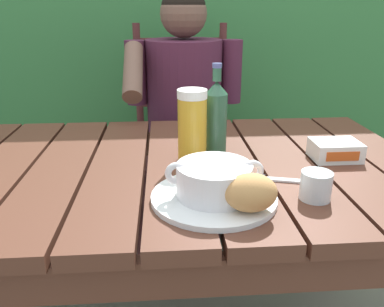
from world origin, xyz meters
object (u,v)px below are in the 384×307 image
object	(u,v)px
person_eating	(184,109)
table_knife	(264,178)
chair_near_diner	(183,141)
beer_bottle	(216,117)
soup_bowl	(214,179)
water_glass_small	(316,186)
beer_glass	(192,125)
serving_plate	(214,197)
bread_roll	(251,193)
butter_tub	(335,150)

from	to	relation	value
person_eating	table_knife	distance (m)	0.79
chair_near_diner	beer_bottle	xyz separation A→B (m)	(0.05, -0.79, 0.34)
soup_bowl	water_glass_small	world-z (taller)	soup_bowl
soup_bowl	beer_glass	world-z (taller)	beer_glass
serving_plate	soup_bowl	world-z (taller)	soup_bowl
serving_plate	bread_roll	distance (m)	0.11
bread_roll	beer_bottle	world-z (taller)	beer_bottle
water_glass_small	table_knife	xyz separation A→B (m)	(-0.08, 0.11, -0.03)
beer_bottle	bread_roll	bearing A→B (deg)	-86.58
beer_bottle	water_glass_small	distance (m)	0.35
beer_glass	chair_near_diner	bearing A→B (deg)	88.90
beer_bottle	soup_bowl	bearing A→B (deg)	-98.14
serving_plate	table_knife	xyz separation A→B (m)	(0.13, 0.09, -0.00)
water_glass_small	table_knife	size ratio (longest dim) A/B	0.45
water_glass_small	bread_roll	bearing A→B (deg)	-158.57
person_eating	beer_bottle	xyz separation A→B (m)	(0.06, -0.58, 0.12)
soup_bowl	water_glass_small	bearing A→B (deg)	-3.01
chair_near_diner	butter_tub	distance (m)	0.97
chair_near_diner	table_knife	bearing A→B (deg)	-81.52
water_glass_small	butter_tub	bearing A→B (deg)	58.05
beer_glass	beer_bottle	distance (m)	0.08
beer_glass	bread_roll	bearing A→B (deg)	-73.87
person_eating	bread_roll	size ratio (longest dim) A/B	11.24
bread_roll	butter_tub	xyz separation A→B (m)	(0.30, 0.29, -0.03)
person_eating	water_glass_small	world-z (taller)	person_eating
serving_plate	beer_bottle	world-z (taller)	beer_bottle
chair_near_diner	soup_bowl	world-z (taller)	chair_near_diner
serving_plate	beer_glass	distance (m)	0.26
serving_plate	bread_roll	bearing A→B (deg)	-49.40
beer_glass	beer_bottle	xyz separation A→B (m)	(0.07, 0.05, 0.01)
beer_glass	butter_tub	distance (m)	0.40
soup_bowl	person_eating	bearing A→B (deg)	91.01
beer_glass	table_knife	distance (m)	0.24
chair_near_diner	bread_roll	world-z (taller)	chair_near_diner
beer_bottle	serving_plate	bearing A→B (deg)	-98.14
soup_bowl	bread_roll	bearing A→B (deg)	-49.40
beer_bottle	water_glass_small	xyz separation A→B (m)	(0.18, -0.30, -0.08)
chair_near_diner	beer_bottle	world-z (taller)	chair_near_diner
chair_near_diner	beer_bottle	distance (m)	0.86
table_knife	soup_bowl	bearing A→B (deg)	-145.01
beer_bottle	butter_tub	world-z (taller)	beer_bottle
chair_near_diner	beer_bottle	size ratio (longest dim) A/B	4.13
bread_roll	beer_glass	world-z (taller)	beer_glass
beer_glass	beer_bottle	size ratio (longest dim) A/B	0.76
bread_roll	butter_tub	distance (m)	0.41
chair_near_diner	butter_tub	bearing A→B (deg)	-66.58
table_knife	beer_glass	bearing A→B (deg)	137.79
beer_bottle	butter_tub	distance (m)	0.34
chair_near_diner	bread_roll	xyz separation A→B (m)	(0.07, -1.15, 0.28)
water_glass_small	person_eating	bearing A→B (deg)	104.89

